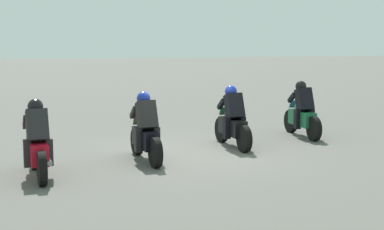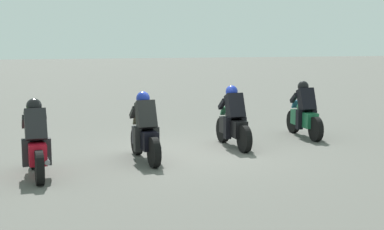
# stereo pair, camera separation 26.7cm
# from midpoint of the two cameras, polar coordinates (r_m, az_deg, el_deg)

# --- Properties ---
(ground_plane) EXTENTS (120.00, 120.00, 0.00)m
(ground_plane) POSITION_cam_midpoint_polar(r_m,az_deg,el_deg) (13.31, 0.44, -3.83)
(ground_plane) COLOR #54544E
(rider_lane_a) EXTENTS (2.04, 0.54, 1.51)m
(rider_lane_a) POSITION_cam_midpoint_polar(r_m,az_deg,el_deg) (15.69, 11.65, 0.09)
(rider_lane_a) COLOR black
(rider_lane_a) RESTS_ON ground_plane
(rider_lane_b) EXTENTS (2.04, 0.55, 1.51)m
(rider_lane_b) POSITION_cam_midpoint_polar(r_m,az_deg,el_deg) (13.98, 4.70, -0.70)
(rider_lane_b) COLOR black
(rider_lane_b) RESTS_ON ground_plane
(rider_lane_c) EXTENTS (2.04, 0.56, 1.51)m
(rider_lane_c) POSITION_cam_midpoint_polar(r_m,az_deg,el_deg) (12.42, -4.11, -1.76)
(rider_lane_c) COLOR black
(rider_lane_c) RESTS_ON ground_plane
(rider_lane_d) EXTENTS (2.04, 0.55, 1.51)m
(rider_lane_d) POSITION_cam_midpoint_polar(r_m,az_deg,el_deg) (11.38, -14.67, -2.88)
(rider_lane_d) COLOR black
(rider_lane_d) RESTS_ON ground_plane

